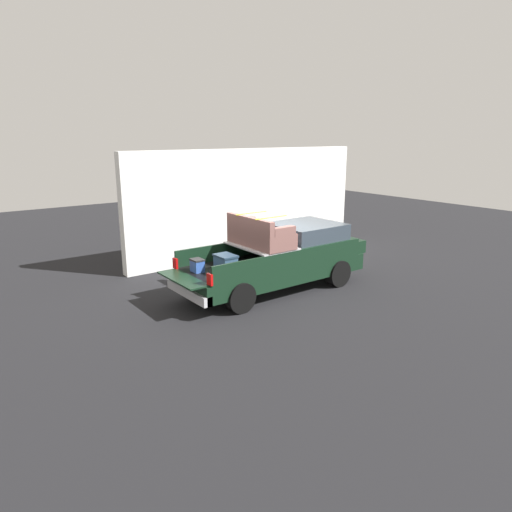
# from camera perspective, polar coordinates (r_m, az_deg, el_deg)

# --- Properties ---
(ground_plane) EXTENTS (40.00, 40.00, 0.00)m
(ground_plane) POSITION_cam_1_polar(r_m,az_deg,el_deg) (13.49, 2.05, -4.13)
(ground_plane) COLOR black
(pickup_truck) EXTENTS (6.05, 2.06, 2.23)m
(pickup_truck) POSITION_cam_1_polar(r_m,az_deg,el_deg) (13.42, 3.23, -0.02)
(pickup_truck) COLOR black
(pickup_truck) RESTS_ON ground_plane
(building_facade) EXTENTS (9.74, 0.36, 3.86)m
(building_facade) POSITION_cam_1_polar(r_m,az_deg,el_deg) (17.16, -0.79, 6.59)
(building_facade) COLOR white
(building_facade) RESTS_ON ground_plane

